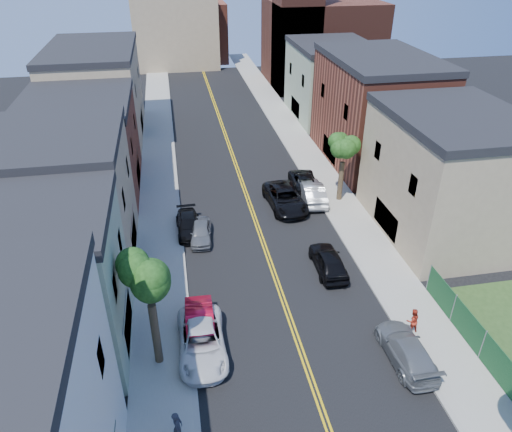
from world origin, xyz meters
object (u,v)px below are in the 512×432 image
black_car_right (328,261)px  dark_car_right_far (304,180)px  white_pickup (202,341)px  black_car_left (188,225)px  grey_car_right (406,350)px  silver_car_right (312,192)px  pedestrian_right (412,321)px  black_suv_lane (285,198)px  red_sedan (200,326)px  grey_car_left (201,232)px  pedestrian_left (178,427)px

black_car_right → dark_car_right_far: black_car_right is taller
white_pickup → black_car_left: bearing=90.8°
black_car_left → black_car_right: (9.30, -6.77, 0.15)m
grey_car_right → silver_car_right: size_ratio=0.98×
black_car_right → pedestrian_right: size_ratio=2.91×
black_car_left → black_car_right: bearing=-37.1°
dark_car_right_far → silver_car_right: bearing=93.8°
black_car_right → black_suv_lane: bearing=-83.4°
pedestrian_right → red_sedan: bearing=-11.0°
grey_car_right → dark_car_right_far: 21.39m
grey_car_left → pedestrian_right: (11.33, -12.26, 0.29)m
silver_car_right → dark_car_right_far: (0.00, 2.77, -0.15)m
silver_car_right → black_suv_lane: (-2.59, -0.67, -0.01)m
white_pickup → grey_car_left: bearing=86.4°
red_sedan → white_pickup: white_pickup is taller
grey_car_right → pedestrian_left: (-12.54, -2.79, 0.33)m
black_suv_lane → pedestrian_right: pedestrian_right is taller
grey_car_left → dark_car_right_far: (10.11, 7.26, 0.03)m
black_car_left → black_suv_lane: black_suv_lane is taller
dark_car_right_far → black_suv_lane: bearing=56.9°
grey_car_right → dark_car_right_far: (0.00, 21.39, -0.04)m
red_sedan → grey_car_right: 11.66m
red_sedan → white_pickup: 1.27m
white_pickup → grey_car_left: size_ratio=1.44×
red_sedan → black_suv_lane: (8.41, 14.07, 0.07)m
grey_car_left → black_suv_lane: size_ratio=0.65×
silver_car_right → dark_car_right_far: 2.78m
grey_car_left → red_sedan: bearing=-89.2°
white_pickup → silver_car_right: silver_car_right is taller
black_car_left → grey_car_right: 18.91m
black_car_left → red_sedan: bearing=-91.1°
grey_car_left → black_car_right: (8.41, -5.51, 0.13)m
grey_car_left → pedestrian_left: bearing=-92.4°
black_car_left → black_car_right: black_car_right is taller
grey_car_left → black_car_right: size_ratio=0.83×
dark_car_right_far → pedestrian_left: size_ratio=2.74×
grey_car_right → black_car_left: bearing=-54.7°
pedestrian_left → pedestrian_right: pedestrian_left is taller
red_sedan → pedestrian_right: 12.39m
red_sedan → pedestrian_right: bearing=-7.9°
red_sedan → pedestrian_right: (12.22, -2.01, 0.19)m
red_sedan → black_car_left: bearing=91.4°
grey_car_right → black_suv_lane: black_suv_lane is taller
red_sedan → grey_car_left: size_ratio=1.19×
pedestrian_right → dark_car_right_far: bearing=-88.1°
black_suv_lane → pedestrian_left: size_ratio=3.31×
white_pickup → black_car_right: bearing=33.7°
white_pickup → pedestrian_right: (12.22, -0.74, 0.17)m
grey_car_right → dark_car_right_far: size_ratio=1.01×
black_car_left → dark_car_right_far: (11.00, 6.00, 0.04)m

